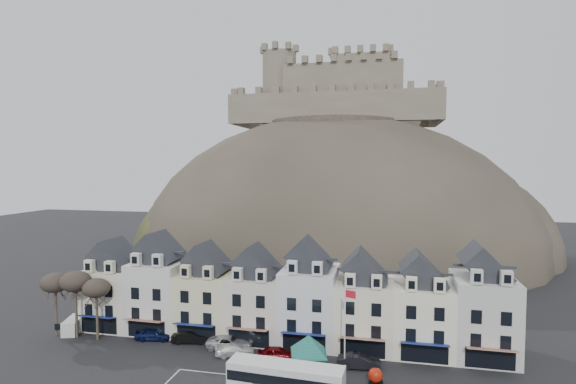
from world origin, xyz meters
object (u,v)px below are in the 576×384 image
(bus_shelter, at_px, (309,345))
(car_charcoal, at_px, (359,361))
(car_silver, at_px, (230,343))
(car_black, at_px, (191,337))
(red_buoy, at_px, (375,377))
(car_navy, at_px, (153,334))
(white_van, at_px, (74,325))
(car_white, at_px, (235,350))
(flagpole, at_px, (346,323))
(bus, at_px, (286,378))
(car_maroon, at_px, (277,354))

(bus_shelter, bearing_deg, car_charcoal, 21.46)
(car_silver, bearing_deg, car_black, 81.03)
(red_buoy, xyz_separation_m, car_charcoal, (-1.81, 3.52, -0.14))
(red_buoy, bearing_deg, car_navy, 168.09)
(car_black, height_order, car_silver, car_black)
(car_silver, bearing_deg, car_charcoal, -98.17)
(car_navy, height_order, car_silver, car_navy)
(white_van, distance_m, car_navy, 11.60)
(car_white, bearing_deg, car_silver, 13.38)
(white_van, height_order, car_black, white_van)
(bus_shelter, xyz_separation_m, flagpole, (3.56, 2.66, 1.63))
(car_navy, bearing_deg, car_white, -110.89)
(car_black, bearing_deg, car_charcoal, -108.58)
(white_van, height_order, car_silver, white_van)
(red_buoy, relative_size, white_van, 0.41)
(bus, bearing_deg, car_maroon, 112.85)
(red_buoy, distance_m, flagpole, 6.00)
(car_black, bearing_deg, bus, -136.46)
(red_buoy, bearing_deg, car_white, 166.88)
(car_black, distance_m, car_charcoal, 21.09)
(car_black, xyz_separation_m, car_white, (6.54, -2.24, -0.10))
(white_van, bearing_deg, car_white, -22.34)
(car_navy, xyz_separation_m, car_charcoal, (26.00, -2.35, 0.01))
(bus, distance_m, bus_shelter, 4.57)
(car_navy, xyz_separation_m, car_white, (11.60, -2.09, -0.11))
(bus, xyz_separation_m, car_silver, (-9.03, 9.25, -0.99))
(car_silver, relative_size, car_charcoal, 1.15)
(bus, height_order, car_maroon, bus)
(bus, relative_size, car_white, 2.49)
(bus_shelter, height_order, car_white, bus_shelter)
(car_black, relative_size, car_white, 1.02)
(flagpole, distance_m, car_black, 20.30)
(car_silver, bearing_deg, flagpole, -102.41)
(white_van, distance_m, car_silver, 22.01)
(car_white, bearing_deg, bus_shelter, -136.55)
(flagpole, distance_m, car_silver, 15.10)
(car_navy, distance_m, car_maroon, 16.96)
(car_navy, height_order, car_black, car_navy)
(flagpole, relative_size, car_white, 2.00)
(car_navy, height_order, car_maroon, car_maroon)
(flagpole, bearing_deg, red_buoy, -38.87)
(car_silver, relative_size, car_white, 1.18)
(bus, bearing_deg, car_navy, 156.68)
(bus, relative_size, car_charcoal, 2.41)
(car_navy, bearing_deg, red_buoy, -112.60)
(red_buoy, bearing_deg, bus_shelter, -179.60)
(car_black, height_order, car_charcoal, car_charcoal)
(car_charcoal, bearing_deg, car_maroon, 84.17)
(bus_shelter, relative_size, flagpole, 0.77)
(bus_shelter, relative_size, car_charcoal, 1.50)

